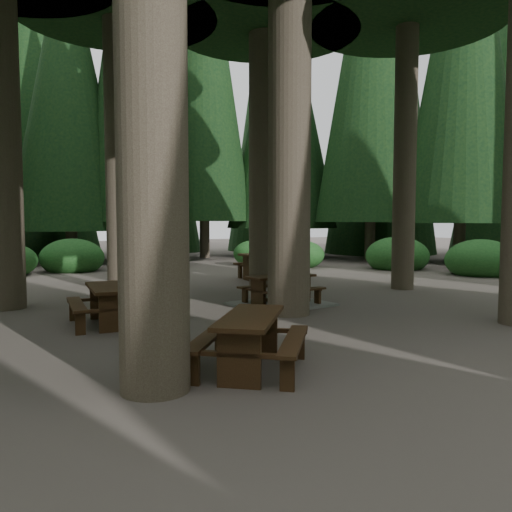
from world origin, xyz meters
name	(u,v)px	position (x,y,z in m)	size (l,w,h in m)	color
ground	(257,319)	(0.00, 0.00, 0.00)	(80.00, 80.00, 0.00)	#514842
picnic_table_b	(108,299)	(-2.59, 0.79, 0.46)	(1.37, 1.67, 0.70)	#372010
picnic_table_c	(281,296)	(1.20, 1.19, 0.21)	(2.16, 1.86, 0.67)	gray
picnic_table_d	(270,262)	(3.34, 5.62, 0.55)	(1.99, 1.64, 0.83)	#372010
picnic_table_e	(250,334)	(-1.56, -2.84, 0.46)	(2.01, 2.07, 0.70)	#372010
shrub_ring	(271,291)	(0.70, 0.75, 0.40)	(23.86, 24.64, 1.49)	#1D5620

